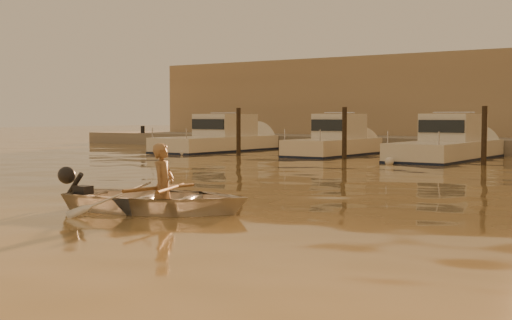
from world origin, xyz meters
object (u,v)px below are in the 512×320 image
Objects in this scene: person at (163,186)px; moored_boat_1 at (333,141)px; dinghy at (158,199)px; moored_boat_0 at (217,138)px; moored_boat_2 at (447,143)px.

moored_boat_1 is at bearing 1.71° from person.
moored_boat_1 reaches higher than person.
person is at bearing -90.00° from dinghy.
moored_boat_0 is 11.11m from moored_boat_2.
moored_boat_1 is at bearing 1.40° from dinghy.
moored_boat_1 is (-5.91, 17.16, 0.40)m from dinghy.
moored_boat_2 reaches higher than person.
person is at bearing -54.49° from moored_boat_0.
person is (0.10, 0.03, 0.22)m from dinghy.
moored_boat_2 is (4.89, 0.00, 0.00)m from moored_boat_1.
moored_boat_0 is (-12.23, 17.13, 0.18)m from person.
dinghy is at bearing -86.61° from moored_boat_2.
person is 0.25× the size of moored_boat_1.
moored_boat_1 is (-6.01, 17.13, 0.18)m from person.
moored_boat_1 and moored_boat_2 have the same top height.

